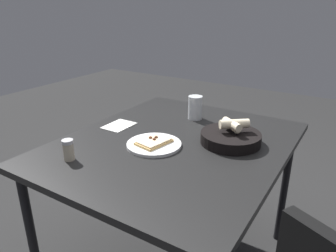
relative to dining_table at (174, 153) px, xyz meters
The scene contains 6 objects.
dining_table is the anchor object (origin of this frame).
pizza_plate 0.13m from the dining_table, 30.69° to the right, with size 0.25×0.25×0.04m.
bread_basket 0.27m from the dining_table, 118.57° to the left, with size 0.27×0.27×0.11m.
beer_glass 0.35m from the dining_table, 168.70° to the right, with size 0.08×0.08×0.13m.
pepper_shaker 0.48m from the dining_table, 35.12° to the right, with size 0.05×0.05×0.09m.
napkin 0.36m from the dining_table, 92.69° to the right, with size 0.16×0.12×0.00m.
Camera 1 is at (1.15, 0.69, 1.34)m, focal length 33.91 mm.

